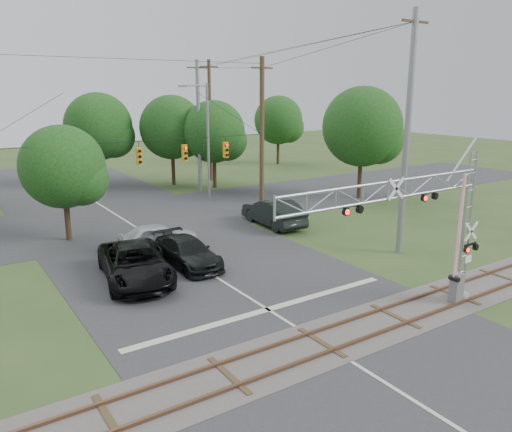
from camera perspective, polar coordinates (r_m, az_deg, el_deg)
ground at (r=18.06m, az=11.81°, el=-16.62°), size 160.00×160.00×0.00m
road_main at (r=25.29m, az=-4.51°, el=-7.06°), size 14.00×90.00×0.02m
road_cross at (r=37.62m, az=-14.94°, el=-0.37°), size 90.00×12.00×0.02m
railroad_track at (r=19.30m, az=7.49°, el=-14.17°), size 90.00×3.20×0.17m
crossing_gantry at (r=20.86m, az=18.43°, el=-0.38°), size 10.80×0.85×6.67m
traffic_signal_span at (r=33.23m, az=-11.76°, el=7.83°), size 19.34×0.36×11.50m
pickup_black at (r=25.32m, az=-13.65°, el=-5.26°), size 4.07×6.91×1.80m
car_dark at (r=26.94m, az=-7.84°, el=-4.12°), size 2.28×5.26×1.51m
sedan_silver at (r=29.94m, az=-11.11°, el=-2.30°), size 4.84×2.35×1.59m
suv_dark at (r=34.60m, az=1.99°, el=0.44°), size 2.29×5.81×1.88m
streetlight at (r=42.33m, az=-5.74°, el=9.09°), size 2.60×0.27×9.73m
utility_poles at (r=36.44m, az=-10.42°, el=9.03°), size 26.79×27.47×13.32m
treeline at (r=46.38m, az=-18.25°, el=9.24°), size 55.61×27.98×9.54m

